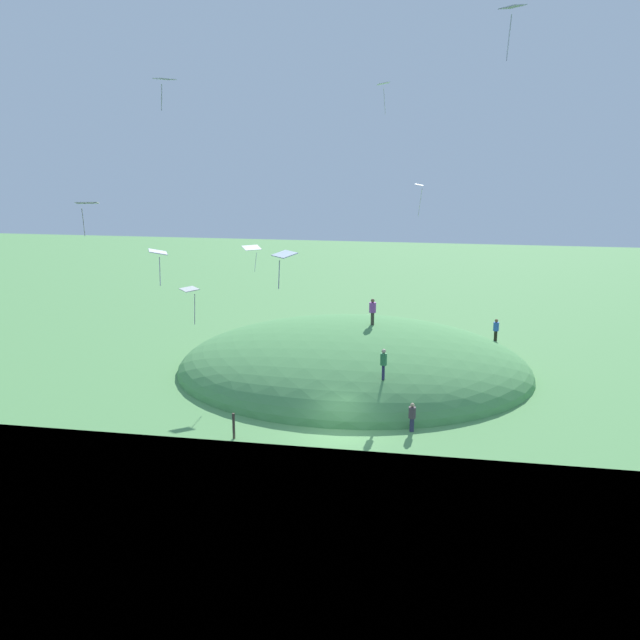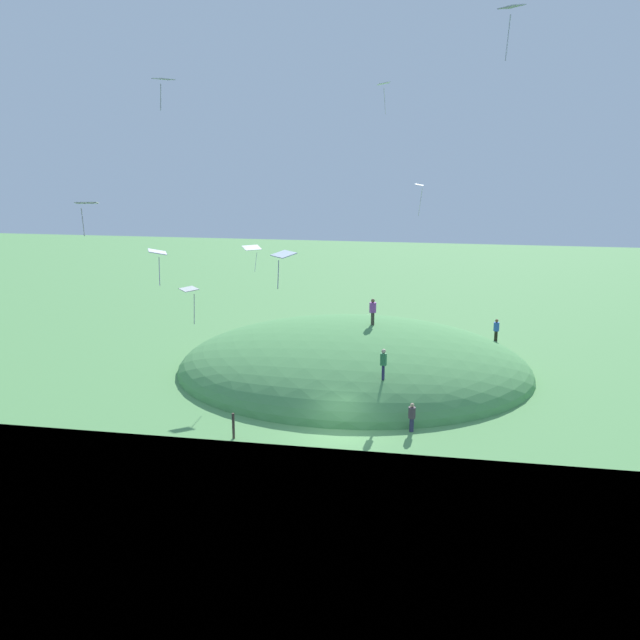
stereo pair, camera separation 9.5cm
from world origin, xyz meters
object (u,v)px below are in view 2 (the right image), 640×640
Objects in this scene: person_near_shore at (412,414)px; kite_3 at (163,81)px; kite_1 at (252,249)px; kite_7 at (384,85)px; kite_8 at (189,291)px; person_on_hilltop at (383,360)px; kite_2 at (86,204)px; mooring_post at (233,426)px; kite_6 at (511,11)px; kite_0 at (283,256)px; kite_5 at (157,253)px; person_walking_path at (373,309)px; kite_4 at (419,188)px; person_watching_kites at (496,328)px.

person_near_shore is 1.44× the size of kite_3.
kite_7 is (1.84, -8.41, 10.43)m from kite_1.
kite_8 is (-17.42, 6.98, -10.23)m from kite_7.
person_on_hilltop reaches higher than person_near_shore.
kite_2 is 13.82m from mooring_post.
kite_7 is at bearing 15.74° from kite_6.
kite_0 is at bearing -95.46° from kite_2.
mooring_post is at bearing -21.07° from kite_5.
kite_7 is 1.43× the size of mooring_post.
person_walking_path is 21.39m from kite_0.
kite_6 reaches higher than person_on_hilltop.
kite_0 is 22.70m from kite_7.
kite_4 is at bearing -134.94° from person_walking_path.
kite_3 is at bearing 158.20° from kite_4.
person_near_shore is (-10.91, -3.32, -3.17)m from person_walking_path.
kite_6 is (-10.20, -3.23, 18.02)m from person_near_shore.
person_on_hilltop is 1.23× the size of kite_0.
kite_4 is 21.81m from kite_6.
kite_4 is (-4.33, 5.54, 9.93)m from person_watching_kites.
kite_7 is at bearing -108.82° from person_watching_kites.
kite_8 is at bearing -174.77° from kite_1.
person_walking_path is 1.10× the size of person_watching_kites.
person_on_hilltop is 1.09× the size of person_watching_kites.
kite_1 is (-4.60, 16.48, 5.84)m from person_watching_kites.
person_near_shore is 0.81× the size of kite_7.
kite_0 is at bearing 175.42° from kite_7.
person_watching_kites is 0.97× the size of kite_6.
kite_1 is (-0.97, 8.06, 4.00)m from person_walking_path.
person_on_hilltop is 1.05× the size of kite_8.
kite_6 is at bearing -109.03° from kite_8.
person_near_shore is 1.16× the size of mooring_post.
person_watching_kites is 1.01× the size of kite_5.
kite_0 is 0.74× the size of kite_7.
kite_7 reaches higher than kite_2.
kite_1 is at bearing 102.32° from kite_7.
kite_6 is 23.34m from mooring_post.
person_near_shore is 0.98× the size of person_watching_kites.
person_near_shore is at bearing 47.10° from person_on_hilltop.
kite_2 is at bearing 123.98° from kite_5.
person_walking_path is at bearing -158.59° from person_on_hilltop.
person_walking_path is 1.12× the size of person_near_shore.
person_on_hilltop is 20.92m from kite_6.
kite_0 reaches higher than kite_5.
person_on_hilltop is 1.11× the size of kite_5.
kite_2 is at bearing 84.49° from kite_6.
kite_0 is 0.85× the size of kite_1.
kite_0 is at bearing 144.90° from person_walking_path.
kite_8 is (2.97, -3.13, -4.06)m from kite_2.
person_on_hilltop is 18.36m from kite_2.
kite_6 is (-21.11, -6.54, 14.85)m from person_walking_path.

